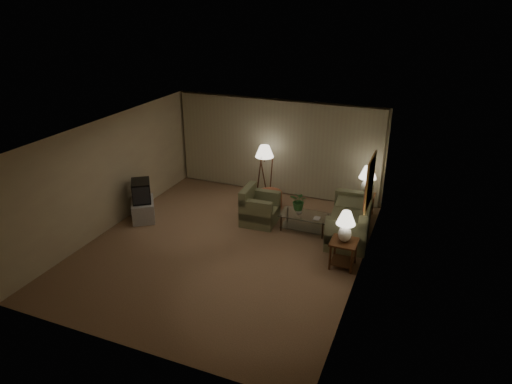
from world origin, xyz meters
TOP-DOWN VIEW (x-y plane):
  - ground at (0.00, 0.00)m, footprint 7.00×7.00m
  - room_shell at (0.02, 1.51)m, footprint 6.04×7.02m
  - sofa at (2.50, 1.56)m, footprint 1.99×1.24m
  - armchair at (0.29, 1.43)m, footprint 0.96×0.91m
  - side_table_near at (2.65, 0.21)m, footprint 0.54×0.54m
  - side_table_far at (2.65, 2.81)m, footprint 0.47×0.40m
  - table_lamp_near at (2.65, 0.21)m, footprint 0.40×0.40m
  - table_lamp_far at (2.65, 2.81)m, footprint 0.44×0.44m
  - coffee_table at (1.44, 1.46)m, footprint 1.17×0.64m
  - tv_cabinet at (-2.55, 0.52)m, footprint 1.38×1.37m
  - crt_tv at (-2.55, 0.52)m, footprint 1.03×1.02m
  - floor_lamp at (-0.14, 2.85)m, footprint 0.50×0.50m
  - ottoman at (0.19, 2.41)m, footprint 0.78×0.78m
  - vase at (1.29, 1.46)m, footprint 0.19×0.19m
  - flowers at (1.29, 1.46)m, footprint 0.49×0.45m
  - book at (1.69, 1.36)m, footprint 0.15×0.21m

SIDE VIEW (x-z plane):
  - ground at x=0.00m, z-range 0.00..0.00m
  - ottoman at x=0.19m, z-range 0.00..0.43m
  - tv_cabinet at x=-2.55m, z-range 0.00..0.50m
  - coffee_table at x=1.44m, z-range 0.07..0.49m
  - armchair at x=0.29m, z-range 0.00..0.73m
  - side_table_far at x=2.65m, z-range 0.09..0.69m
  - sofa at x=2.50m, z-range 0.00..0.81m
  - side_table_near at x=2.65m, z-range 0.11..0.71m
  - book at x=1.69m, z-range 0.41..0.43m
  - vase at x=1.29m, z-range 0.42..0.57m
  - crt_tv at x=-2.55m, z-range 0.50..1.03m
  - flowers at x=1.29m, z-range 0.57..1.03m
  - floor_lamp at x=-0.14m, z-range 0.04..1.59m
  - table_lamp_near at x=2.65m, z-range 0.66..1.34m
  - table_lamp_far at x=2.65m, z-range 0.67..1.42m
  - room_shell at x=0.02m, z-range 0.39..3.11m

